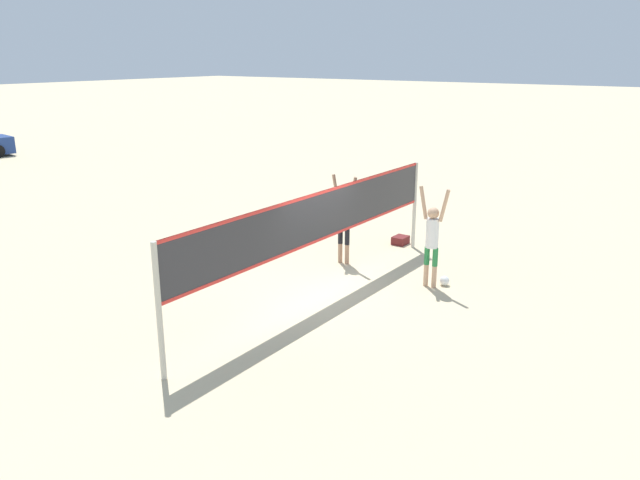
{
  "coord_description": "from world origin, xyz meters",
  "views": [
    {
      "loc": [
        -10.23,
        -7.21,
        5.02
      ],
      "look_at": [
        0.0,
        0.0,
        1.27
      ],
      "focal_mm": 35.0,
      "sensor_mm": 36.0,
      "label": 1
    }
  ],
  "objects_px": {
    "volleyball_net": "(320,221)",
    "player_spiker": "(432,235)",
    "gear_bag": "(400,240)",
    "volleyball": "(444,281)",
    "player_blocker": "(344,218)"
  },
  "relations": [
    {
      "from": "gear_bag",
      "to": "volleyball",
      "type": "bearing_deg",
      "value": -134.2
    },
    {
      "from": "player_blocker",
      "to": "gear_bag",
      "type": "relative_size",
      "value": 4.97
    },
    {
      "from": "volleyball_net",
      "to": "gear_bag",
      "type": "distance_m",
      "value": 4.71
    },
    {
      "from": "volleyball_net",
      "to": "player_spiker",
      "type": "xyz_separation_m",
      "value": [
        1.9,
        -1.67,
        -0.47
      ]
    },
    {
      "from": "player_spiker",
      "to": "gear_bag",
      "type": "relative_size",
      "value": 5.09
    },
    {
      "from": "volleyball_net",
      "to": "player_blocker",
      "type": "distance_m",
      "value": 2.37
    },
    {
      "from": "volleyball",
      "to": "gear_bag",
      "type": "height_order",
      "value": "volleyball"
    },
    {
      "from": "volleyball_net",
      "to": "volleyball",
      "type": "distance_m",
      "value": 3.28
    },
    {
      "from": "player_spiker",
      "to": "volleyball",
      "type": "relative_size",
      "value": 10.28
    },
    {
      "from": "volleyball_net",
      "to": "volleyball",
      "type": "xyz_separation_m",
      "value": [
        2.16,
        -1.91,
        -1.57
      ]
    },
    {
      "from": "player_spiker",
      "to": "player_blocker",
      "type": "height_order",
      "value": "player_spiker"
    },
    {
      "from": "player_spiker",
      "to": "gear_bag",
      "type": "bearing_deg",
      "value": -50.41
    },
    {
      "from": "player_blocker",
      "to": "volleyball",
      "type": "relative_size",
      "value": 10.04
    },
    {
      "from": "volleyball_net",
      "to": "gear_bag",
      "type": "xyz_separation_m",
      "value": [
        4.43,
        0.42,
        -1.57
      ]
    },
    {
      "from": "volleyball_net",
      "to": "gear_bag",
      "type": "height_order",
      "value": "volleyball_net"
    }
  ]
}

